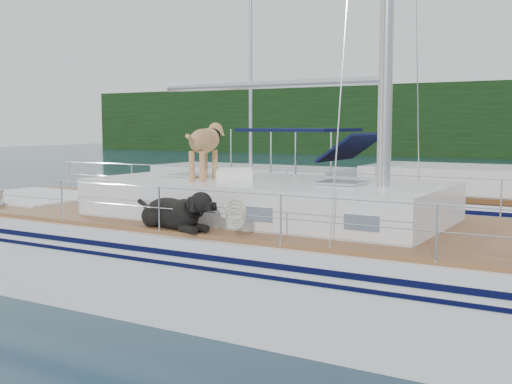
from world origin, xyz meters
The scene contains 4 objects.
ground centered at (0.00, 0.00, 0.00)m, with size 120.00×120.00×0.00m, color black.
main_sailboat centered at (0.09, -0.01, 0.68)m, with size 12.00×3.84×14.01m.
neighbor_sailboat centered at (1.53, 6.16, 0.63)m, with size 11.00×3.50×13.30m.
bg_boat_west centered at (-8.00, 14.00, 0.45)m, with size 8.00×3.00×11.65m.
Camera 1 is at (5.52, -8.19, 2.63)m, focal length 45.00 mm.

